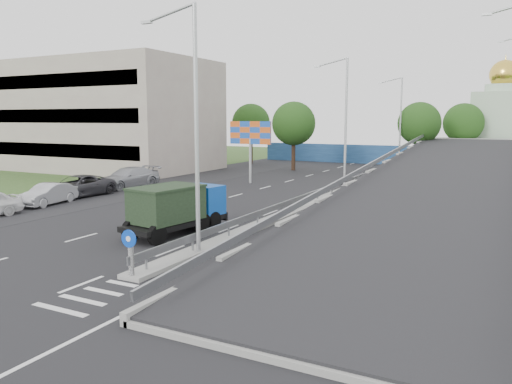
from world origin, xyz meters
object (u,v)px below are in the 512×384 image
Objects in this scene: lamp_post_far at (399,118)px; dump_truck at (177,207)px; billboard at (250,136)px; parked_car_c at (78,186)px; parked_car_d at (128,178)px; lamp_post_mid at (344,118)px; sign_bollard at (130,253)px; lamp_post_near at (192,117)px; church at (501,122)px; parked_car_b at (48,194)px.

lamp_post_far is 37.49m from dump_truck.
billboard is 15.27m from parked_car_c.
parked_car_d is at bearing -123.45° from lamp_post_far.
parked_car_d is (-16.74, -25.34, -4.96)m from lamp_post_far.
lamp_post_mid is 17.93m from dump_truck.
lamp_post_near is (0.11, 3.83, 4.77)m from sign_bollard.
church is at bearing 62.19° from parked_car_d.
billboard is at bearing 112.49° from lamp_post_near.
dump_truck reaches higher than sign_bollard.
parked_car_c is (-13.66, 6.29, -0.58)m from dump_truck.
parked_car_b is (-12.80, 2.92, -0.66)m from dump_truck.
parked_car_c is 0.98× the size of parked_car_d.
lamp_post_mid is 18.26m from parked_car_d.
parked_car_b is at bearing -114.85° from lamp_post_far.
lamp_post_far reaches higher than parked_car_c.
parked_car_c is (-26.57, -44.82, -4.51)m from church.
dump_truck reaches higher than parked_car_c.
parked_car_d is (-16.74, -5.34, -4.96)m from lamp_post_mid.
lamp_post_mid reaches higher than billboard.
church is (9.89, 54.00, -0.50)m from lamp_post_near.
lamp_post_mid is at bearing 90.00° from lamp_post_near.
dump_truck reaches higher than parked_car_d.
parked_car_d is at bearing 131.99° from sign_bollard.
sign_bollard is 0.17× the size of lamp_post_near.
parked_car_d is at bearing 147.69° from dump_truck.
lamp_post_far is 1.76× the size of parked_car_c.
lamp_post_near is 23.87m from billboard.
dump_truck is (6.08, -19.11, -2.81)m from billboard.
lamp_post_near is 20.00m from lamp_post_mid.
dump_truck is (-12.92, -51.11, -3.93)m from church.
lamp_post_far is 1.71× the size of dump_truck.
church reaches higher than billboard.
lamp_post_far is at bearing 62.83° from parked_car_d.
dump_truck reaches higher than parked_car_b.
lamp_post_far reaches higher than sign_bollard.
church is at bearing 80.19° from sign_bollard.
lamp_post_near is 1.71× the size of dump_truck.
dump_truck is at bearing -23.47° from parked_car_c.
billboard is 1.26× the size of parked_car_b.
sign_bollard is 58.84m from church.
dump_truck is at bearing -72.34° from billboard.
lamp_post_mid is 20.00m from lamp_post_far.
parked_car_d is (-16.63, 18.48, -0.18)m from sign_bollard.
parked_car_b is at bearing -74.55° from parked_car_c.
church is 47.72m from parked_car_d.
parked_car_b is 3.47m from parked_car_c.
lamp_post_far is at bearing 62.83° from parked_car_c.
parked_car_d is at bearing 91.90° from parked_car_c.
church is (10.00, 57.83, 4.28)m from sign_bollard.
church reaches higher than lamp_post_near.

